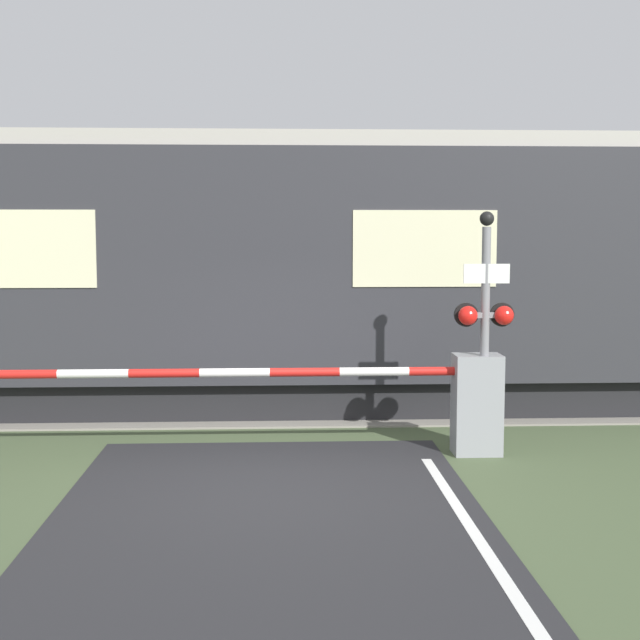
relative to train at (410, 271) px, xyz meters
The scene contains 5 objects.
ground_plane 5.48m from the train, 116.35° to the right, with size 80.00×80.00×0.00m, color #475638.
track_bed 3.11m from the train, behind, with size 36.00×3.20×0.13m.
train is the anchor object (origin of this frame).
crossing_barrier 3.50m from the train, 92.84° to the right, with size 6.55×0.44×1.28m.
signal_post 3.35m from the train, 82.01° to the right, with size 0.76×0.26×3.08m.
Camera 1 is at (0.11, -9.75, 2.83)m, focal length 50.00 mm.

